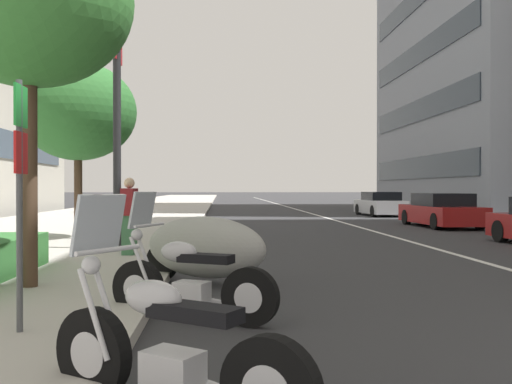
{
  "coord_description": "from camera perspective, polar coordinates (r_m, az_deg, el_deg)",
  "views": [
    {
      "loc": [
        -3.45,
        5.4,
        1.53
      ],
      "look_at": [
        17.41,
        4.11,
        1.38
      ],
      "focal_mm": 39.85,
      "sensor_mm": 36.0,
      "label": 1
    }
  ],
  "objects": [
    {
      "name": "lane_centre_stripe",
      "position": [
        38.86,
        4.44,
        -1.85
      ],
      "size": [
        110.0,
        0.16,
        0.01
      ],
      "primitive_type": "cube",
      "color": "silver",
      "rests_on": "ground"
    },
    {
      "name": "car_lead_in_lane",
      "position": [
        31.95,
        12.35,
        -1.23
      ],
      "size": [
        4.29,
        1.97,
        1.32
      ],
      "rotation": [
        0.0,
        0.0,
        0.05
      ],
      "color": "#B7B7BC",
      "rests_on": "ground"
    },
    {
      "name": "street_lamp_with_banners",
      "position": [
        13.91,
        -12.3,
        17.03
      ],
      "size": [
        1.26,
        2.62,
        9.05
      ],
      "color": "#232326",
      "rests_on": "sidewalk_right_plaza"
    },
    {
      "name": "motorcycle_nearest_camera",
      "position": [
        3.97,
        -8.78,
        -15.51
      ],
      "size": [
        1.32,
        1.84,
        1.49
      ],
      "rotation": [
        0.0,
        0.0,
        0.97
      ],
      "color": "black",
      "rests_on": "ground"
    },
    {
      "name": "motorcycle_second_in_row",
      "position": [
        6.66,
        -6.74,
        -8.97
      ],
      "size": [
        1.05,
        1.96,
        1.49
      ],
      "rotation": [
        0.0,
        0.0,
        1.12
      ],
      "color": "black",
      "rests_on": "ground"
    },
    {
      "name": "sidewalk_right_plaza",
      "position": [
        33.93,
        -12.93,
        -2.06
      ],
      "size": [
        160.0,
        9.38,
        0.15
      ],
      "primitive_type": "cube",
      "color": "#B2ADA3",
      "rests_on": "ground"
    },
    {
      "name": "motorcycle_under_tarp",
      "position": [
        9.06,
        -5.25,
        -5.57
      ],
      "size": [
        1.88,
        2.26,
        1.08
      ],
      "rotation": [
        0.0,
        0.0,
        0.98
      ],
      "color": "#9E9E99",
      "rests_on": "ground"
    },
    {
      "name": "parking_sign_by_curb",
      "position": [
        5.89,
        -22.61,
        1.65
      ],
      "size": [
        0.32,
        0.06,
        2.42
      ],
      "color": "#47494C",
      "rests_on": "sidewalk_right_plaza"
    },
    {
      "name": "pedestrian_on_plaza",
      "position": [
        12.06,
        -12.6,
        -2.37
      ],
      "size": [
        0.43,
        0.32,
        1.6
      ],
      "rotation": [
        0.0,
        0.0,
        1.42
      ],
      "color": "#3F724C",
      "rests_on": "sidewalk_right_plaza"
    },
    {
      "name": "street_tree_by_lamp_post",
      "position": [
        16.44,
        -17.44,
        7.69
      ],
      "size": [
        3.17,
        3.17,
        4.83
      ],
      "color": "#473323",
      "rests_on": "sidewalk_right_plaza"
    },
    {
      "name": "car_mid_block_traffic",
      "position": [
        23.43,
        18.1,
        -1.84
      ],
      "size": [
        4.7,
        1.97,
        1.32
      ],
      "rotation": [
        0.0,
        0.0,
        0.02
      ],
      "color": "maroon",
      "rests_on": "ground"
    },
    {
      "name": "street_tree_far_plaza",
      "position": [
        8.95,
        -21.84,
        17.47
      ],
      "size": [
        2.9,
        2.9,
        5.26
      ],
      "color": "#473323",
      "rests_on": "sidewalk_right_plaza"
    }
  ]
}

